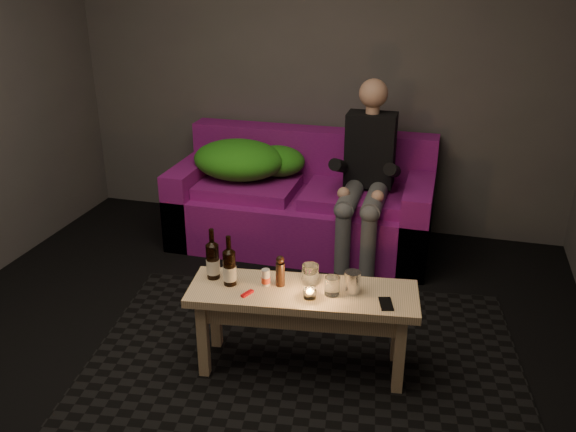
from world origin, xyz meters
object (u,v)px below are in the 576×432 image
person (366,172)px  beer_bottle_a (213,260)px  coffee_table (303,305)px  steel_cup (352,282)px  beer_bottle_b (229,267)px  sofa (303,205)px

person → beer_bottle_a: (-0.61, -1.43, -0.08)m
coffee_table → steel_cup: steel_cup is taller
beer_bottle_a → beer_bottle_b: bearing=-21.7°
coffee_table → beer_bottle_b: (-0.39, -0.04, 0.19)m
coffee_table → beer_bottle_a: 0.53m
beer_bottle_b → steel_cup: 0.65m
sofa → coffee_table: bearing=-76.2°
beer_bottle_a → beer_bottle_b: beer_bottle_a is taller
beer_bottle_a → beer_bottle_b: (0.11, -0.04, -0.00)m
person → steel_cup: size_ratio=11.31×
coffee_table → beer_bottle_b: 0.43m
coffee_table → beer_bottle_a: (-0.50, 0.01, 0.19)m
coffee_table → beer_bottle_b: size_ratio=4.43×
beer_bottle_b → steel_cup: beer_bottle_b is taller
coffee_table → beer_bottle_a: size_ratio=4.31×
sofa → beer_bottle_b: (0.00, -1.64, 0.29)m
sofa → coffee_table: (0.39, -1.60, 0.10)m
beer_bottle_a → steel_cup: beer_bottle_a is taller
beer_bottle_a → person: bearing=67.0°
steel_cup → coffee_table: bearing=-168.8°
coffee_table → steel_cup: size_ratio=10.67×
coffee_table → steel_cup: (0.25, 0.05, 0.15)m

